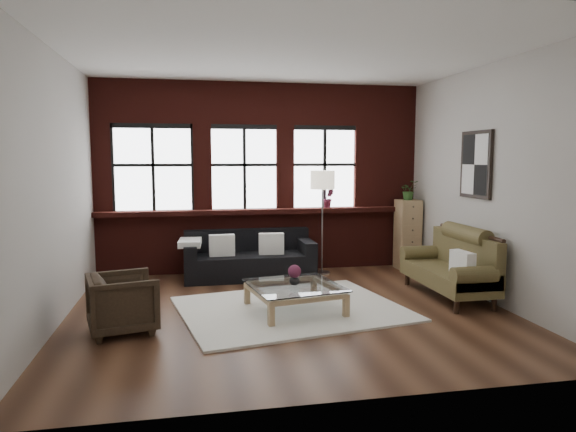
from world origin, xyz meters
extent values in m
plane|color=#402517|center=(0.00, 0.00, 0.00)|extent=(5.50, 5.50, 0.00)
plane|color=white|center=(0.00, 0.00, 3.20)|extent=(5.50, 5.50, 0.00)
plane|color=#B6B2A9|center=(0.00, 2.50, 1.60)|extent=(5.50, 0.00, 5.50)
plane|color=#B6B2A9|center=(0.00, -2.50, 1.60)|extent=(5.50, 0.00, 5.50)
plane|color=#B6B2A9|center=(-2.75, 0.00, 1.60)|extent=(0.00, 5.00, 5.00)
plane|color=#B6B2A9|center=(2.75, 0.00, 1.60)|extent=(0.00, 5.00, 5.00)
cube|color=#4A1611|center=(0.00, 2.35, 1.04)|extent=(5.50, 0.30, 0.08)
cube|color=white|center=(0.03, 0.02, 0.01)|extent=(3.09, 2.62, 0.03)
cube|color=white|center=(-0.74, 1.80, 0.57)|extent=(0.40, 0.15, 0.34)
cube|color=white|center=(0.06, 1.80, 0.57)|extent=(0.41, 0.17, 0.34)
cube|color=white|center=(2.22, -0.30, 0.58)|extent=(0.18, 0.39, 0.34)
imported|color=black|center=(-1.98, -0.43, 0.33)|extent=(0.88, 0.86, 0.66)
imported|color=#B2B2B2|center=(0.05, -0.07, 0.42)|extent=(0.16, 0.16, 0.14)
sphere|color=#65223D|center=(0.05, -0.07, 0.52)|extent=(0.17, 0.17, 0.17)
cube|color=tan|center=(2.52, 2.07, 0.61)|extent=(0.37, 0.37, 1.22)
imported|color=#2D5923|center=(2.52, 2.07, 1.38)|extent=(0.33, 0.29, 0.34)
imported|color=#65223D|center=(1.15, 2.32, 1.25)|extent=(0.19, 0.16, 0.34)
camera|label=1|loc=(-1.22, -6.26, 1.95)|focal=32.00mm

